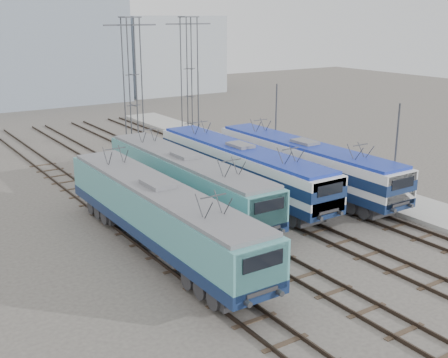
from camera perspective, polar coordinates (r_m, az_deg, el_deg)
ground at (r=30.64m, az=8.87°, el=-7.31°), size 160.00×160.00×0.00m
platform at (r=42.70m, az=11.87°, el=-0.38°), size 4.00×70.00×0.30m
locomotive_far_left at (r=29.52m, az=-6.48°, el=-3.44°), size 2.86×18.05×3.40m
locomotive_center_left at (r=35.81m, az=-3.78°, el=0.07°), size 2.76×17.39×3.27m
locomotive_center_right at (r=38.40m, az=1.79°, el=1.33°), size 2.77×17.51×3.29m
locomotive_far_right at (r=40.02m, az=8.29°, el=1.74°), size 2.73×17.24×3.24m
catenary_tower_west at (r=46.99m, az=-9.24°, el=9.37°), size 4.50×1.20×12.00m
catenary_tower_east at (r=51.71m, az=-3.52°, el=10.18°), size 4.50×1.20×12.00m
mast_front at (r=36.82m, az=17.00°, el=1.98°), size 0.12×0.12×7.00m
mast_mid at (r=45.17m, az=5.28°, el=5.20°), size 0.12×0.12×7.00m
mast_rear at (r=54.89m, az=-2.61°, el=7.24°), size 0.12×0.12×7.00m
safety_cone at (r=37.43m, az=16.76°, el=-2.46°), size 0.33×0.33×0.54m
building_center at (r=85.79m, az=-18.28°, el=13.45°), size 22.00×14.00×18.00m
building_east at (r=93.36m, az=-5.98°, el=12.49°), size 16.00×12.00×12.00m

